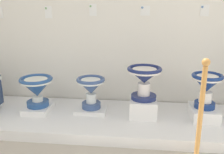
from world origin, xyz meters
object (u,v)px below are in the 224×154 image
Objects in this scene: antique_toilet_broad_patterned at (37,88)px; info_placard_second at (48,12)px; plinth_block_broad_patterned at (38,108)px; plinth_block_tall_cobalt at (204,113)px; antique_toilet_tall_cobalt at (207,85)px; info_placard_fourth at (145,11)px; info_placard_fifth at (205,10)px; plinth_block_pale_glazed at (143,107)px; stanchion_post_near_right at (198,139)px; plinth_block_central_ornate at (91,109)px; antique_toilet_pale_glazed at (144,77)px; info_placard_third at (93,10)px; antique_toilet_central_ornate at (91,88)px.

info_placard_second is at bearing 85.78° from antique_toilet_broad_patterned.
plinth_block_tall_cobalt is at bearing -0.17° from plinth_block_broad_patterned.
antique_toilet_broad_patterned is 2.00m from antique_toilet_tall_cobalt.
info_placard_fourth reaches higher than info_placard_second.
info_placard_fifth is (0.72, 0.00, 0.00)m from info_placard_fourth.
plinth_block_pale_glazed is 3.04× the size of info_placard_fourth.
plinth_block_pale_glazed is at bearing -20.23° from info_placard_second.
plinth_block_pale_glazed reaches higher than plinth_block_broad_patterned.
plinth_block_broad_patterned is 0.37× the size of stanchion_post_near_right.
antique_toilet_pale_glazed reaches higher than plinth_block_central_ornate.
info_placard_third reaches higher than info_placard_second.
info_placard_third reaches higher than plinth_block_pale_glazed.
antique_toilet_broad_patterned is 1.21m from info_placard_third.
stanchion_post_near_right is at bearing -27.34° from plinth_block_broad_patterned.
info_placard_fourth is 1.75m from stanchion_post_near_right.
plinth_block_broad_patterned is 0.99× the size of plinth_block_tall_cobalt.
plinth_block_central_ornate is 0.65m from plinth_block_pale_glazed.
stanchion_post_near_right reaches higher than plinth_block_tall_cobalt.
plinth_block_broad_patterned is 2.00m from plinth_block_tall_cobalt.
antique_toilet_pale_glazed is at bearing 178.00° from plinth_block_tall_cobalt.
info_placard_third reaches higher than plinth_block_tall_cobalt.
antique_toilet_central_ornate is 0.96× the size of antique_toilet_pale_glazed.
info_placard_fifth reaches higher than antique_toilet_central_ornate.
plinth_block_broad_patterned reaches higher than plinth_block_central_ornate.
plinth_block_broad_patterned is at bearing -166.46° from info_placard_fifth.
info_placard_fifth is (2.01, 0.48, 0.91)m from antique_toilet_broad_patterned.
antique_toilet_pale_glazed is 1.13m from info_placard_fifth.
plinth_block_tall_cobalt is at bearing -91.64° from info_placard_fifth.
antique_toilet_central_ornate reaches higher than plinth_block_central_ornate.
antique_toilet_central_ornate is 3.22× the size of info_placard_fourth.
info_placard_fifth is at bearing 13.54° from antique_toilet_broad_patterned.
info_placard_fifth reaches higher than plinth_block_pale_glazed.
antique_toilet_broad_patterned is at bearing 179.83° from plinth_block_tall_cobalt.
antique_toilet_pale_glazed reaches higher than antique_toilet_broad_patterned.
plinth_block_central_ornate is at bearing -90.00° from antique_toilet_central_ornate.
antique_toilet_pale_glazed is 0.39× the size of stanchion_post_near_right.
antique_toilet_tall_cobalt is at bearing -0.17° from antique_toilet_broad_patterned.
plinth_block_pale_glazed is (0.64, -0.05, -0.20)m from antique_toilet_central_ornate.
info_placard_fifth is at bearing 13.54° from plinth_block_broad_patterned.
plinth_block_broad_patterned is 1.25m from info_placard_second.
plinth_block_broad_patterned is 0.94× the size of antique_toilet_broad_patterned.
antique_toilet_pale_glazed is at bearing -146.80° from info_placard_fifth.
plinth_block_central_ornate is 1.39m from info_placard_second.
plinth_block_tall_cobalt is at bearing -2.00° from antique_toilet_pale_glazed.
antique_toilet_central_ornate is 1.16m from info_placard_second.
antique_toilet_broad_patterned is at bearing -174.49° from antique_toilet_central_ornate.
plinth_block_pale_glazed is 0.91× the size of antique_toilet_pale_glazed.
plinth_block_tall_cobalt is 2.43× the size of info_placard_second.
stanchion_post_near_right is (-0.26, -0.89, 0.15)m from plinth_block_tall_cobalt.
info_placard_second is (-1.96, 0.49, 1.12)m from plinth_block_tall_cobalt.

